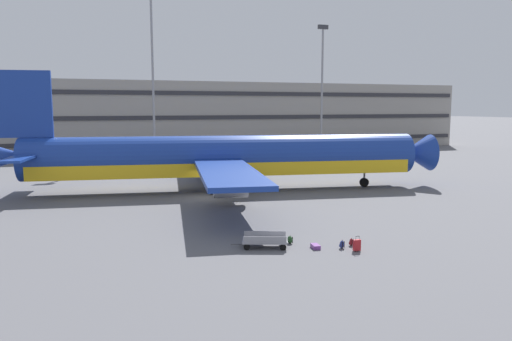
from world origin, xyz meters
name	(u,v)px	position (x,y,z in m)	size (l,w,h in m)	color
ground_plane	(207,198)	(0.00, 0.00, 0.00)	(600.00, 600.00, 0.00)	#5B5B60
terminal_structure	(141,117)	(0.00, 51.29, 6.29)	(126.79, 18.97, 12.58)	gray
airliner	(222,158)	(2.31, 3.18, 3.20)	(43.83, 35.63, 11.35)	navy
light_mast_left	(153,65)	(0.20, 34.61, 14.43)	(1.80, 0.50, 25.39)	gray
light_mast_center_left	(322,80)	(29.09, 34.61, 12.68)	(1.80, 0.50, 21.98)	gray
suitcase_orange	(315,246)	(2.13, -17.40, 0.11)	(0.49, 0.79, 0.23)	#72388C
suitcase_navy	(357,245)	(4.09, -18.70, 0.36)	(0.43, 0.23, 0.91)	#B21E23
backpack_black	(290,240)	(1.13, -15.98, 0.22)	(0.38, 0.44, 0.51)	#264C26
backpack_upright	(351,242)	(4.35, -17.62, 0.21)	(0.37, 0.36, 0.49)	maroon
backpack_red	(342,245)	(3.56, -17.92, 0.23)	(0.41, 0.36, 0.52)	navy
baggage_cart	(265,240)	(-0.57, -16.25, 0.43)	(3.33, 2.12, 0.82)	gray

